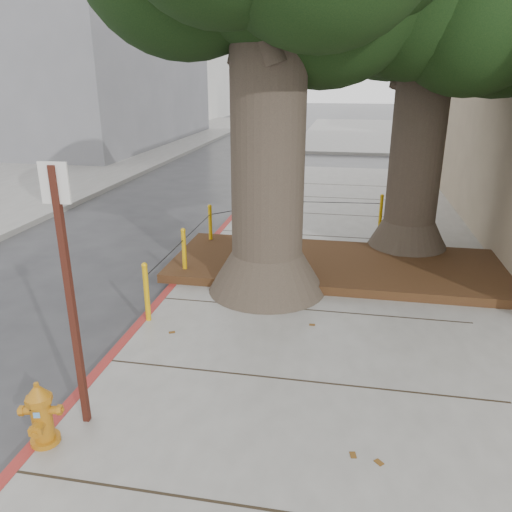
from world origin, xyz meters
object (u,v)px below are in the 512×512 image
(car_silver, at_px, (451,154))
(car_dark, at_px, (78,140))
(fire_hydrant, at_px, (41,414))
(signpost, at_px, (69,286))

(car_silver, bearing_deg, car_dark, 80.97)
(fire_hydrant, height_order, car_dark, car_dark)
(car_dark, bearing_deg, signpost, -61.54)
(car_silver, height_order, car_dark, car_dark)
(car_silver, bearing_deg, fire_hydrant, 153.75)
(fire_hydrant, xyz_separation_m, car_silver, (7.13, 18.99, 0.06))
(signpost, distance_m, car_dark, 22.54)
(signpost, height_order, car_dark, signpost)
(fire_hydrant, relative_size, car_silver, 0.22)
(signpost, bearing_deg, car_silver, 66.06)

